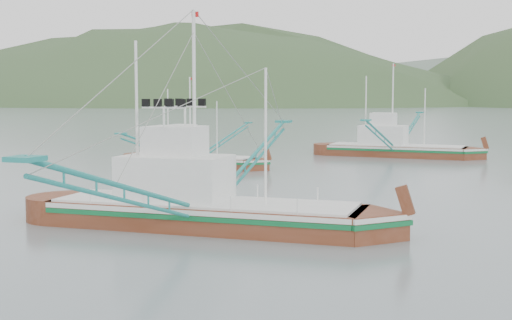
% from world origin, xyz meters
% --- Properties ---
extents(ground, '(1200.00, 1200.00, 0.00)m').
position_xyz_m(ground, '(0.00, 0.00, 0.00)').
color(ground, slate).
rests_on(ground, ground).
extents(main_boat, '(16.71, 30.00, 12.14)m').
position_xyz_m(main_boat, '(-1.44, 1.47, 1.74)').
color(main_boat, '#602914').
rests_on(main_boat, ground).
extents(bg_boat_far, '(15.15, 27.12, 10.97)m').
position_xyz_m(bg_boat_far, '(1.26, 46.49, 1.51)').
color(bg_boat_far, '#602914').
rests_on(bg_boat_far, ground).
extents(bg_boat_left, '(12.75, 22.53, 9.15)m').
position_xyz_m(bg_boat_left, '(-15.00, 29.15, 1.33)').
color(bg_boat_left, '#602914').
rests_on(bg_boat_left, ground).
extents(headland_left, '(448.00, 308.00, 210.00)m').
position_xyz_m(headland_left, '(-180.00, 360.00, 0.00)').
color(headland_left, '#314C27').
rests_on(headland_left, ground).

